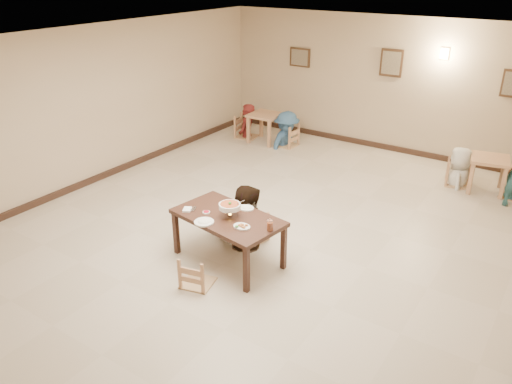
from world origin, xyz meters
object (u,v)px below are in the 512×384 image
Objects in this scene: bg_chair_lr at (287,125)px; chair_near at (196,257)px; main_diner at (244,186)px; curry_warmer at (230,206)px; bg_table_left at (265,119)px; bg_chair_rl at (461,162)px; bg_diner_a at (247,104)px; drink_glass at (270,226)px; bg_table_right at (489,164)px; bg_diner_c at (463,148)px; chair_far at (251,215)px; bg_diner_b at (287,112)px; main_table at (228,221)px; bg_chair_ll at (247,117)px.

chair_near is at bearing 21.22° from bg_chair_lr.
main_diner is 0.60m from curry_warmer.
chair_near reaches higher than bg_table_left.
main_diner reaches higher than bg_table_left.
bg_diner_a reaches higher than bg_chair_rl.
drink_glass is 0.17× the size of bg_chair_rl.
chair_near is at bearing 145.03° from bg_chair_rl.
main_diner reaches higher than chair_near.
bg_table_right is 0.52× the size of bg_diner_c.
curry_warmer is (0.03, 0.72, 0.47)m from chair_near.
chair_near is 5.86m from bg_diner_c.
bg_chair_rl is at bearing 76.11° from bg_diner_a.
chair_far is 0.46× the size of main_diner.
bg_diner_b is at bearing 74.62° from bg_chair_rl.
bg_table_right is at bearing -0.66° from bg_table_left.
main_diner is 1.05m from drink_glass.
chair_far reaches higher than chair_near.
bg_chair_lr reaches higher than drink_glass.
drink_glass is 4.97m from bg_chair_rl.
bg_diner_c reaches higher than chair_far.
chair_near is (0.01, -0.72, -0.22)m from main_table.
bg_table_left is (-2.48, 5.51, 0.14)m from chair_near.
chair_near is at bearing -92.64° from curry_warmer.
main_table is 5.71m from bg_chair_ll.
bg_diner_b is at bearing 178.62° from bg_table_right.
bg_table_right is 4.52m from bg_diner_b.
bg_chair_lr is at bearing -85.23° from chair_near.
chair_near is at bearing -115.54° from bg_table_right.
curry_warmer is at bearing 9.08° from main_table.
main_diner is 5.16m from bg_diner_a.
bg_diner_c is at bearing 90.92° from bg_chair_lr.
curry_warmer reaches higher than bg_chair_lr.
curry_warmer reaches higher than chair_far.
bg_diner_b reaches higher than bg_chair_ll.
bg_diner_a is at bearing 176.31° from bg_table_left.
bg_chair_lr is at bearing -178.22° from bg_diner_b.
bg_diner_c is at bearing 66.54° from curry_warmer.
bg_diner_a is (-2.98, 4.14, 0.41)m from chair_far.
bg_diner_b is at bearing 128.04° from chair_far.
chair_near is 6.35m from bg_diner_a.
bg_chair_lr reaches higher than main_table.
bg_chair_ll is at bearing 130.95° from main_table.
bg_table_left is (-2.36, 4.21, -0.39)m from main_diner.
bg_chair_ll is at bearing -75.32° from chair_near.
bg_chair_lr is at bearing 111.84° from curry_warmer.
curry_warmer reaches higher than drink_glass.
drink_glass is 5.79m from bg_table_left.
bg_chair_lr reaches higher than chair_far.
chair_far is 4.54m from bg_chair_lr.
bg_diner_b reaches higher than bg_table_left.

